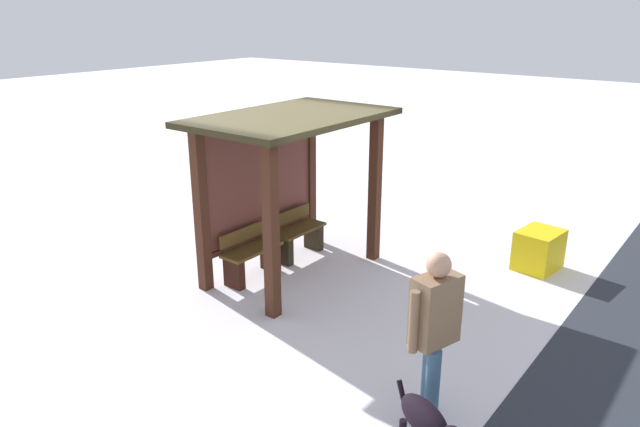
{
  "coord_description": "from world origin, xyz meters",
  "views": [
    {
      "loc": [
        -6.28,
        -5.36,
        3.81
      ],
      "look_at": [
        -0.25,
        -0.69,
        1.17
      ],
      "focal_mm": 33.17,
      "sensor_mm": 36.0,
      "label": 1
    }
  ],
  "objects_px": {
    "bus_shelter": "(282,157)",
    "dog": "(428,423)",
    "bench_left_inside": "(252,256)",
    "person_walking": "(434,324)",
    "bench_center_inside": "(298,236)",
    "grit_bin": "(539,250)"
  },
  "relations": [
    {
      "from": "bus_shelter",
      "to": "dog",
      "type": "relative_size",
      "value": 3.47
    },
    {
      "from": "bench_left_inside",
      "to": "person_walking",
      "type": "height_order",
      "value": "person_walking"
    },
    {
      "from": "dog",
      "to": "bench_center_inside",
      "type": "bearing_deg",
      "value": 53.22
    },
    {
      "from": "bus_shelter",
      "to": "bench_center_inside",
      "type": "xyz_separation_m",
      "value": [
        0.54,
        0.17,
        -1.44
      ]
    },
    {
      "from": "grit_bin",
      "to": "person_walking",
      "type": "bearing_deg",
      "value": -175.16
    },
    {
      "from": "bench_left_inside",
      "to": "bench_center_inside",
      "type": "relative_size",
      "value": 1.0
    },
    {
      "from": "bus_shelter",
      "to": "grit_bin",
      "type": "height_order",
      "value": "bus_shelter"
    },
    {
      "from": "bus_shelter",
      "to": "grit_bin",
      "type": "relative_size",
      "value": 4.19
    },
    {
      "from": "bench_left_inside",
      "to": "dog",
      "type": "height_order",
      "value": "bench_left_inside"
    },
    {
      "from": "bench_center_inside",
      "to": "dog",
      "type": "distance_m",
      "value": 4.86
    },
    {
      "from": "bench_left_inside",
      "to": "person_walking",
      "type": "relative_size",
      "value": 0.55
    },
    {
      "from": "bus_shelter",
      "to": "dog",
      "type": "distance_m",
      "value": 4.61
    },
    {
      "from": "bench_left_inside",
      "to": "person_walking",
      "type": "bearing_deg",
      "value": -109.29
    },
    {
      "from": "bus_shelter",
      "to": "person_walking",
      "type": "height_order",
      "value": "bus_shelter"
    },
    {
      "from": "bench_center_inside",
      "to": "dog",
      "type": "xyz_separation_m",
      "value": [
        -2.91,
        -3.89,
        0.09
      ]
    },
    {
      "from": "person_walking",
      "to": "dog",
      "type": "height_order",
      "value": "person_walking"
    },
    {
      "from": "bench_left_inside",
      "to": "dog",
      "type": "bearing_deg",
      "value": -115.27
    },
    {
      "from": "dog",
      "to": "bench_left_inside",
      "type": "bearing_deg",
      "value": 64.73
    },
    {
      "from": "bus_shelter",
      "to": "dog",
      "type": "height_order",
      "value": "bus_shelter"
    },
    {
      "from": "bench_left_inside",
      "to": "dog",
      "type": "distance_m",
      "value": 4.3
    },
    {
      "from": "person_walking",
      "to": "grit_bin",
      "type": "bearing_deg",
      "value": 4.84
    },
    {
      "from": "grit_bin",
      "to": "bench_center_inside",
      "type": "bearing_deg",
      "value": 120.04
    }
  ]
}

